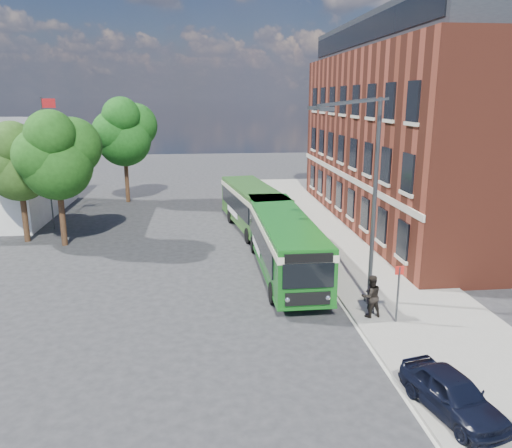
{
  "coord_description": "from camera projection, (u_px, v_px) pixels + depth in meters",
  "views": [
    {
      "loc": [
        -2.05,
        -22.11,
        9.0
      ],
      "look_at": [
        0.81,
        4.37,
        2.2
      ],
      "focal_mm": 35.0,
      "sensor_mm": 36.0,
      "label": 1
    }
  ],
  "objects": [
    {
      "name": "bus_rear",
      "position": [
        253.0,
        204.0,
        34.46
      ],
      "size": [
        4.01,
        10.53,
        3.02
      ],
      "color": "#2B5B1D",
      "rests_on": "ground"
    },
    {
      "name": "pedestrian_b",
      "position": [
        371.0,
        296.0,
        20.51
      ],
      "size": [
        0.97,
        0.81,
        1.8
      ],
      "primitive_type": "imported",
      "rotation": [
        0.0,
        0.0,
        3.3
      ],
      "color": "black",
      "rests_on": "pavement"
    },
    {
      "name": "pedestrian_a",
      "position": [
        371.0,
        295.0,
        20.7
      ],
      "size": [
        0.76,
        0.71,
        1.75
      ],
      "primitive_type": "imported",
      "rotation": [
        0.0,
        0.0,
        3.77
      ],
      "color": "black",
      "rests_on": "pavement"
    },
    {
      "name": "flagpole",
      "position": [
        48.0,
        159.0,
        33.74
      ],
      "size": [
        0.95,
        0.1,
        9.0
      ],
      "color": "#383A3D",
      "rests_on": "ground"
    },
    {
      "name": "bus_stop_sign",
      "position": [
        398.0,
        290.0,
        19.9
      ],
      "size": [
        0.35,
        0.08,
        2.52
      ],
      "color": "#383A3D",
      "rests_on": "ground"
    },
    {
      "name": "tree_left",
      "position": [
        57.0,
        155.0,
        29.76
      ],
      "size": [
        4.94,
        4.69,
        8.33
      ],
      "color": "#382114",
      "rests_on": "ground"
    },
    {
      "name": "parked_car",
      "position": [
        452.0,
        394.0,
        14.26
      ],
      "size": [
        2.21,
        3.82,
        1.22
      ],
      "primitive_type": "imported",
      "rotation": [
        0.0,
        0.0,
        0.23
      ],
      "color": "black",
      "rests_on": "pavement"
    },
    {
      "name": "street_lamp",
      "position": [
        366.0,
        199.0,
        21.13
      ],
      "size": [
        2.96,
        2.38,
        9.0
      ],
      "color": "#383A3D",
      "rests_on": "ground"
    },
    {
      "name": "ground",
      "position": [
        249.0,
        292.0,
        23.74
      ],
      "size": [
        120.0,
        120.0,
        0.0
      ],
      "primitive_type": "plane",
      "color": "#28282A",
      "rests_on": "ground"
    },
    {
      "name": "pavement",
      "position": [
        345.0,
        240.0,
        32.15
      ],
      "size": [
        6.0,
        48.0,
        0.15
      ],
      "primitive_type": "cube",
      "color": "gray",
      "rests_on": "ground"
    },
    {
      "name": "kerb_line",
      "position": [
        299.0,
        242.0,
        31.85
      ],
      "size": [
        0.12,
        48.0,
        0.01
      ],
      "primitive_type": "cube",
      "color": "beige",
      "rests_on": "ground"
    },
    {
      "name": "tree_right",
      "position": [
        124.0,
        131.0,
        42.52
      ],
      "size": [
        5.36,
        5.09,
        9.05
      ],
      "color": "#382114",
      "rests_on": "ground"
    },
    {
      "name": "bus_front",
      "position": [
        283.0,
        238.0,
        26.19
      ],
      "size": [
        2.74,
        12.47,
        3.02
      ],
      "color": "#145C18",
      "rests_on": "ground"
    },
    {
      "name": "tree_mid",
      "position": [
        19.0,
        161.0,
        30.72
      ],
      "size": [
        4.53,
        4.31,
        7.65
      ],
      "color": "#382114",
      "rests_on": "ground"
    },
    {
      "name": "brick_office",
      "position": [
        431.0,
        127.0,
        35.03
      ],
      "size": [
        12.1,
        26.0,
        14.2
      ],
      "color": "maroon",
      "rests_on": "ground"
    }
  ]
}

